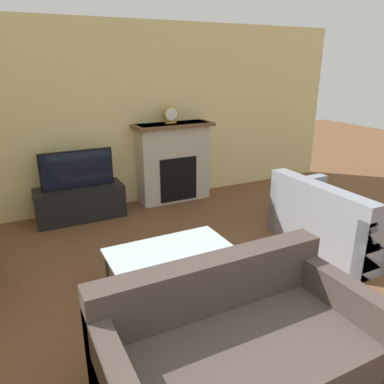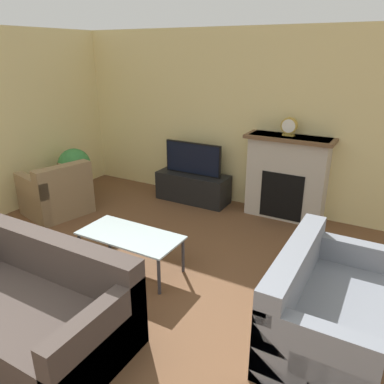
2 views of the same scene
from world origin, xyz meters
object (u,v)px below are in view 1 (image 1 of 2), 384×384
at_px(couch_loveseat, 334,223).
at_px(couch_sectional, 237,352).
at_px(tv, 77,169).
at_px(mantel_clock, 171,114).
at_px(coffee_table, 168,252).

bearing_deg(couch_loveseat, couch_sectional, 119.27).
bearing_deg(tv, couch_sectional, -84.27).
bearing_deg(mantel_clock, coffee_table, -114.75).
height_order(couch_sectional, coffee_table, couch_sectional).
bearing_deg(coffee_table, couch_sectional, -92.88).
xyz_separation_m(couch_loveseat, coffee_table, (-2.13, 0.06, 0.11)).
height_order(tv, mantel_clock, mantel_clock).
height_order(tv, couch_sectional, tv).
xyz_separation_m(coffee_table, mantel_clock, (1.06, 2.30, 0.97)).
bearing_deg(couch_loveseat, tv, 48.63).
height_order(couch_loveseat, coffee_table, couch_loveseat).
bearing_deg(couch_sectional, couch_loveseat, 29.27).
bearing_deg(coffee_table, couch_loveseat, -1.69).
bearing_deg(couch_sectional, mantel_clock, 72.61).
relative_size(tv, coffee_table, 0.84).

